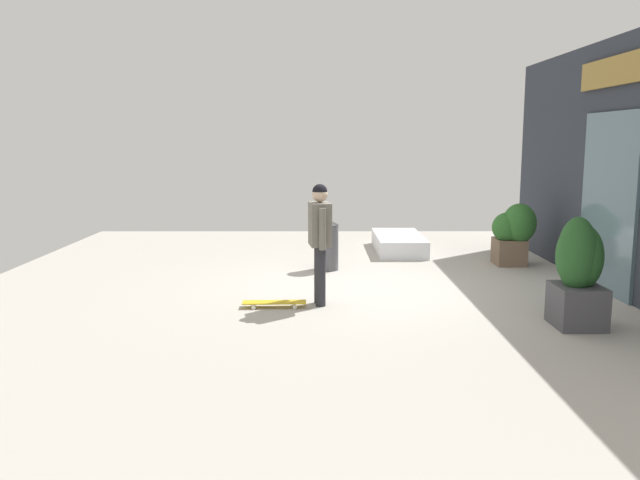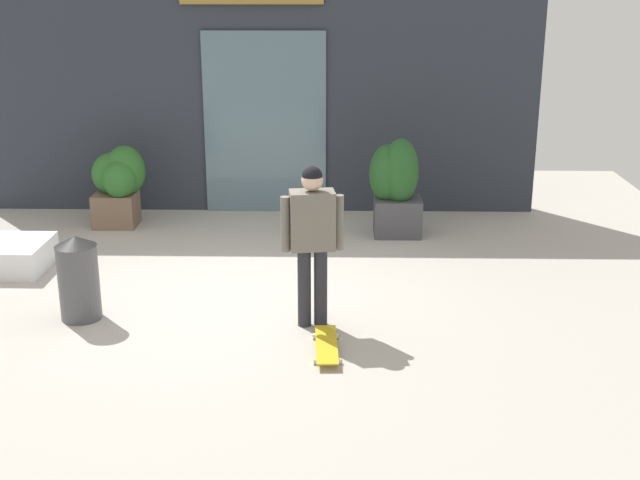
{
  "view_description": "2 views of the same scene",
  "coord_description": "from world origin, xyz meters",
  "px_view_note": "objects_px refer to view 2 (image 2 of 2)",
  "views": [
    {
      "loc": [
        9.34,
        -0.8,
        2.17
      ],
      "look_at": [
        1.02,
        -0.79,
        0.88
      ],
      "focal_mm": 36.42,
      "sensor_mm": 36.0,
      "label": 1
    },
    {
      "loc": [
        1.19,
        -8.36,
        3.32
      ],
      "look_at": [
        1.02,
        -0.79,
        0.88
      ],
      "focal_mm": 46.79,
      "sensor_mm": 36.0,
      "label": 2
    }
  ],
  "objects_px": {
    "skateboarder": "(312,231)",
    "planter_box_right": "(119,181)",
    "skateboard": "(327,345)",
    "planter_box_left": "(395,183)",
    "trash_bin": "(78,278)"
  },
  "relations": [
    {
      "from": "skateboard",
      "to": "planter_box_left",
      "type": "relative_size",
      "value": 0.65
    },
    {
      "from": "skateboard",
      "to": "planter_box_right",
      "type": "distance_m",
      "value": 4.95
    },
    {
      "from": "skateboarder",
      "to": "planter_box_left",
      "type": "xyz_separation_m",
      "value": [
        0.98,
        3.01,
        -0.27
      ]
    },
    {
      "from": "planter_box_right",
      "to": "trash_bin",
      "type": "height_order",
      "value": "planter_box_right"
    },
    {
      "from": "planter_box_left",
      "to": "planter_box_right",
      "type": "bearing_deg",
      "value": 174.36
    },
    {
      "from": "planter_box_right",
      "to": "trash_bin",
      "type": "bearing_deg",
      "value": -82.8
    },
    {
      "from": "skateboard",
      "to": "planter_box_right",
      "type": "bearing_deg",
      "value": -146.54
    },
    {
      "from": "planter_box_left",
      "to": "planter_box_right",
      "type": "relative_size",
      "value": 1.19
    },
    {
      "from": "planter_box_left",
      "to": "planter_box_right",
      "type": "xyz_separation_m",
      "value": [
        -3.72,
        0.37,
        -0.08
      ]
    },
    {
      "from": "skateboarder",
      "to": "skateboard",
      "type": "height_order",
      "value": "skateboarder"
    },
    {
      "from": "skateboarder",
      "to": "planter_box_right",
      "type": "relative_size",
      "value": 1.47
    },
    {
      "from": "planter_box_right",
      "to": "trash_bin",
      "type": "xyz_separation_m",
      "value": [
        0.41,
        -3.27,
        -0.18
      ]
    },
    {
      "from": "skateboard",
      "to": "trash_bin",
      "type": "height_order",
      "value": "trash_bin"
    },
    {
      "from": "planter_box_left",
      "to": "trash_bin",
      "type": "xyz_separation_m",
      "value": [
        -3.31,
        -2.9,
        -0.26
      ]
    },
    {
      "from": "skateboarder",
      "to": "planter_box_right",
      "type": "distance_m",
      "value": 4.37
    }
  ]
}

